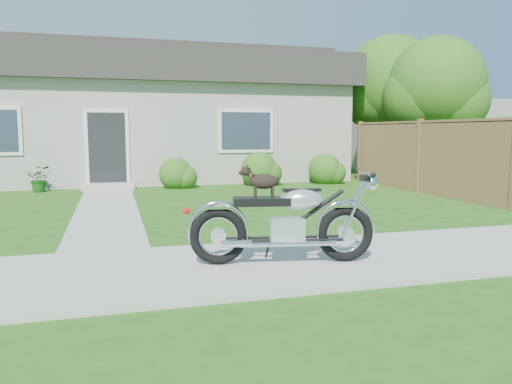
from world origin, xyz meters
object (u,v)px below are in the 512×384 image
at_px(tree_far, 395,86).
at_px(potted_plant_right, 180,174).
at_px(house, 153,114).
at_px(fence, 419,156).
at_px(tree_near, 441,89).
at_px(potted_plant_left, 40,179).
at_px(motorcycle_with_dog, 286,221).

height_order(tree_far, potted_plant_right, tree_far).
relative_size(house, potted_plant_right, 16.34).
distance_m(fence, tree_near, 3.54).
relative_size(house, fence, 1.90).
distance_m(tree_near, potted_plant_left, 11.92).
distance_m(house, motorcycle_with_dog, 12.25).
bearing_deg(tree_far, tree_near, -76.83).
relative_size(tree_near, motorcycle_with_dog, 2.03).
bearing_deg(potted_plant_right, potted_plant_left, 180.00).
height_order(tree_near, tree_far, tree_far).
xyz_separation_m(house, motorcycle_with_dog, (0.57, -12.13, -1.61)).
bearing_deg(tree_far, fence, -112.50).
relative_size(tree_far, motorcycle_with_dog, 2.19).
xyz_separation_m(potted_plant_left, motorcycle_with_dog, (3.79, -8.69, 0.20)).
height_order(house, potted_plant_left, house).
xyz_separation_m(tree_far, potted_plant_left, (-11.18, -1.20, -2.76)).
distance_m(house, tree_near, 9.40).
xyz_separation_m(potted_plant_right, motorcycle_with_dog, (0.11, -8.69, 0.16)).
bearing_deg(tree_near, potted_plant_right, 174.91).
height_order(fence, potted_plant_right, fence).
bearing_deg(motorcycle_with_dog, tree_near, 56.16).
distance_m(potted_plant_left, potted_plant_right, 3.68).
distance_m(potted_plant_left, motorcycle_with_dog, 9.48).
bearing_deg(fence, tree_near, 44.82).
distance_m(fence, potted_plant_right, 6.50).
xyz_separation_m(house, potted_plant_left, (-3.22, -3.44, -1.81)).
xyz_separation_m(tree_near, potted_plant_left, (-11.63, 0.71, -2.53)).
relative_size(fence, tree_far, 1.37).
distance_m(fence, tree_far, 4.84).
bearing_deg(motorcycle_with_dog, fence, 56.41).
bearing_deg(fence, motorcycle_with_dog, -134.23).
distance_m(house, potted_plant_right, 3.90).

